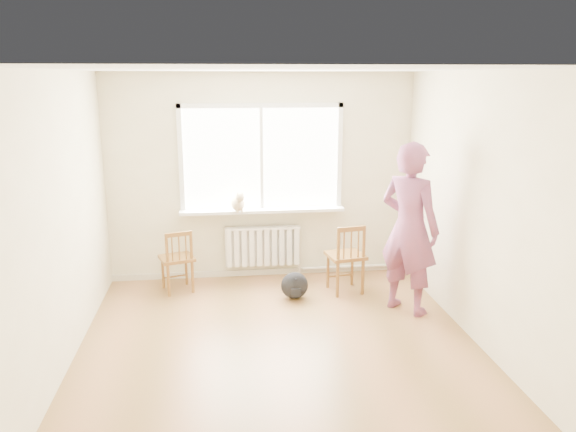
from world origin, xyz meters
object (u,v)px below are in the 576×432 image
object	(u,v)px
chair_left	(178,261)
backpack	(295,285)
chair_right	(347,258)
cat	(238,203)
person	(409,229)

from	to	relation	value
chair_left	backpack	world-z (taller)	chair_left
chair_left	chair_right	world-z (taller)	chair_right
cat	backpack	xyz separation A→B (m)	(0.64, -0.70, -0.90)
person	cat	world-z (taller)	person
backpack	cat	bearing A→B (deg)	132.58
person	chair_left	bearing A→B (deg)	30.46
chair_right	person	world-z (taller)	person
person	cat	xyz separation A→B (m)	(-1.87, 1.20, 0.08)
chair_right	person	bearing A→B (deg)	122.45
cat	chair_right	bearing A→B (deg)	-35.19
chair_right	backpack	world-z (taller)	chair_right
chair_left	cat	size ratio (longest dim) A/B	1.96
chair_left	person	bearing A→B (deg)	143.29
chair_right	backpack	xyz separation A→B (m)	(-0.67, -0.11, -0.28)
chair_left	backpack	bearing A→B (deg)	146.37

